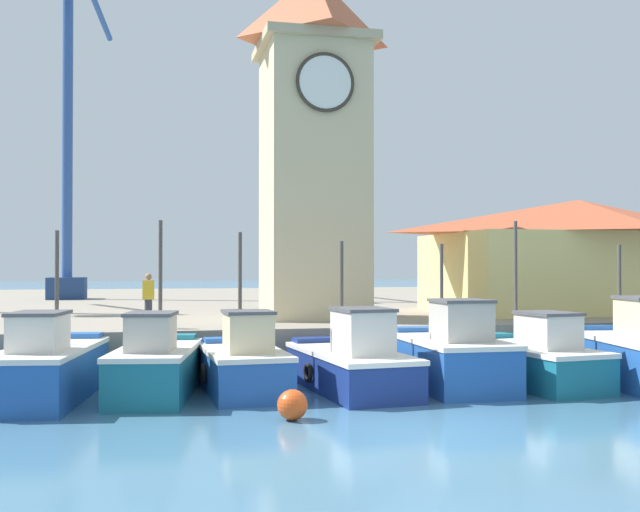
% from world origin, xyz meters
% --- Properties ---
extents(ground_plane, '(300.00, 300.00, 0.00)m').
position_xyz_m(ground_plane, '(0.00, 0.00, 0.00)').
color(ground_plane, teal).
extents(quay_wharf, '(120.00, 40.00, 1.35)m').
position_xyz_m(quay_wharf, '(0.00, 27.65, 0.67)').
color(quay_wharf, gray).
rests_on(quay_wharf, ground).
extents(fishing_boat_left_outer, '(2.51, 5.19, 4.06)m').
position_xyz_m(fishing_boat_left_outer, '(-7.40, 4.92, 0.77)').
color(fishing_boat_left_outer, '#2356A8').
rests_on(fishing_boat_left_outer, ground).
extents(fishing_boat_left_inner, '(2.52, 4.78, 4.34)m').
position_xyz_m(fishing_boat_left_inner, '(-4.92, 4.92, 0.74)').
color(fishing_boat_left_inner, '#196B7F').
rests_on(fishing_boat_left_inner, ground).
extents(fishing_boat_mid_left, '(2.08, 4.20, 4.05)m').
position_xyz_m(fishing_boat_mid_left, '(-2.78, 4.88, 0.72)').
color(fishing_boat_mid_left, '#2356A8').
rests_on(fishing_boat_mid_left, ground).
extents(fishing_boat_center, '(2.47, 5.27, 3.84)m').
position_xyz_m(fishing_boat_center, '(-0.06, 4.64, 0.70)').
color(fishing_boat_center, navy).
rests_on(fishing_boat_center, ground).
extents(fishing_boat_mid_right, '(2.26, 4.62, 3.78)m').
position_xyz_m(fishing_boat_mid_right, '(2.62, 4.58, 0.81)').
color(fishing_boat_mid_right, '#2356A8').
rests_on(fishing_boat_mid_right, ground).
extents(fishing_boat_right_inner, '(2.47, 5.03, 4.42)m').
position_xyz_m(fishing_boat_right_inner, '(4.86, 4.48, 0.68)').
color(fishing_boat_right_inner, '#196B7F').
rests_on(fishing_boat_right_inner, ground).
extents(fishing_boat_right_outer, '(2.57, 5.11, 3.77)m').
position_xyz_m(fishing_boat_right_outer, '(7.55, 3.95, 0.82)').
color(fishing_boat_right_outer, '#2356A8').
rests_on(fishing_boat_right_outer, ground).
extents(clock_tower, '(3.88, 3.88, 13.81)m').
position_xyz_m(clock_tower, '(0.53, 11.80, 7.78)').
color(clock_tower, beige).
rests_on(clock_tower, quay_wharf).
extents(warehouse_right, '(11.72, 7.39, 4.52)m').
position_xyz_m(warehouse_right, '(11.94, 13.47, 3.65)').
color(warehouse_right, '#E5D17A').
rests_on(warehouse_right, quay_wharf).
extents(port_crane_near, '(2.98, 10.52, 20.29)m').
position_xyz_m(port_crane_near, '(-9.48, 29.80, 9.44)').
color(port_crane_near, navy).
rests_on(port_crane_near, quay_wharf).
extents(mooring_buoy, '(0.63, 0.63, 0.63)m').
position_xyz_m(mooring_buoy, '(-2.20, 1.38, 0.32)').
color(mooring_buoy, '#E54C19').
rests_on(mooring_buoy, ground).
extents(dock_worker_near_tower, '(0.34, 0.22, 1.62)m').
position_xyz_m(dock_worker_near_tower, '(-5.11, 8.75, 2.19)').
color(dock_worker_near_tower, '#33333D').
rests_on(dock_worker_near_tower, quay_wharf).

